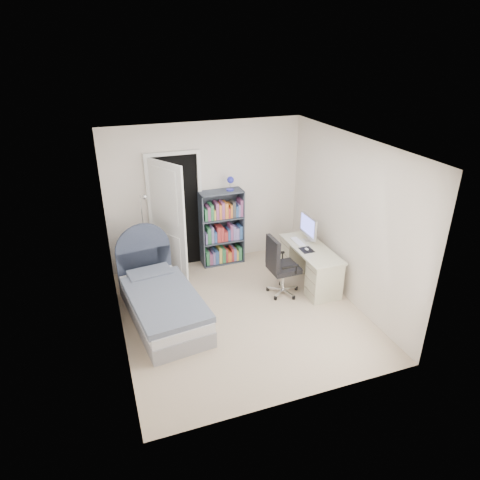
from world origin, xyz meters
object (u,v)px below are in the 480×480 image
object	(u,v)px
desk	(310,263)
bookcase	(222,230)
bed	(162,301)
office_chair	(279,264)
floor_lamp	(146,245)
nightstand	(153,255)

from	to	relation	value
desk	bookcase	bearing A→B (deg)	133.62
bed	office_chair	bearing A→B (deg)	-0.10
bookcase	office_chair	xyz separation A→B (m)	(0.50, -1.34, -0.09)
bed	desk	size ratio (longest dim) A/B	1.48
bed	floor_lamp	xyz separation A→B (m)	(-0.00, 1.22, 0.35)
bed	desk	distance (m)	2.48
office_chair	bookcase	bearing A→B (deg)	110.58
floor_lamp	office_chair	world-z (taller)	floor_lamp
bed	desk	world-z (taller)	bed
floor_lamp	desk	xyz separation A→B (m)	(2.47, -1.07, -0.25)
nightstand	office_chair	xyz separation A→B (m)	(1.75, -1.32, 0.20)
bookcase	desk	xyz separation A→B (m)	(1.13, -1.18, -0.27)
nightstand	floor_lamp	size ratio (longest dim) A/B	0.36
desk	office_chair	bearing A→B (deg)	-166.04
bookcase	office_chair	world-z (taller)	bookcase
bed	bookcase	bearing A→B (deg)	44.77
bed	office_chair	world-z (taller)	bed
floor_lamp	desk	world-z (taller)	floor_lamp
desk	office_chair	distance (m)	0.67
desk	nightstand	bearing A→B (deg)	153.79
bed	floor_lamp	bearing A→B (deg)	90.17
floor_lamp	desk	size ratio (longest dim) A/B	1.13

